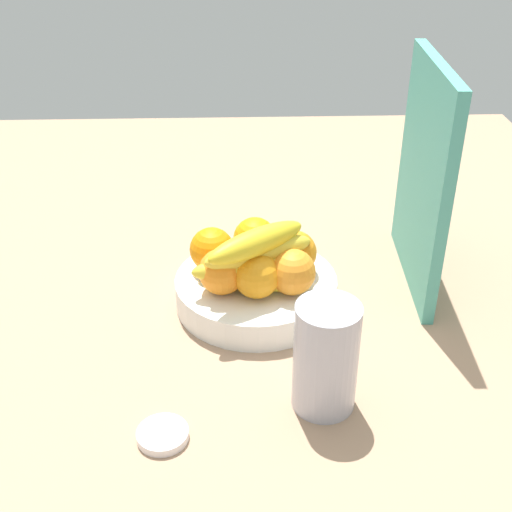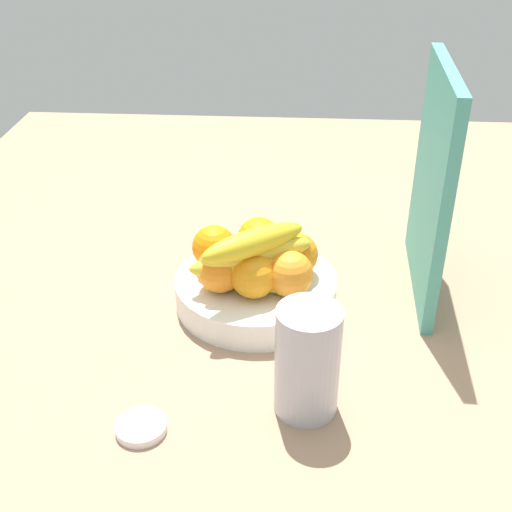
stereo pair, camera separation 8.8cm
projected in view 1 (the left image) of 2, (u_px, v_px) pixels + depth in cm
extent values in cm
cube|color=#A27F62|center=(263.00, 318.00, 105.41)|extent=(180.00, 140.00, 3.00)
cylinder|color=white|center=(256.00, 290.00, 105.19)|extent=(25.25, 25.25, 4.65)
sphere|color=orange|center=(255.00, 239.00, 107.57)|extent=(6.99, 6.99, 6.99)
sphere|color=orange|center=(212.00, 249.00, 104.64)|extent=(6.99, 6.99, 6.99)
sphere|color=orange|center=(222.00, 272.00, 99.06)|extent=(6.99, 6.99, 6.99)
sphere|color=orange|center=(257.00, 275.00, 98.22)|extent=(6.99, 6.99, 6.99)
sphere|color=orange|center=(292.00, 272.00, 98.96)|extent=(6.99, 6.99, 6.99)
sphere|color=orange|center=(294.00, 253.00, 103.77)|extent=(6.99, 6.99, 6.99)
ellipsoid|color=yellow|center=(250.00, 276.00, 100.67)|extent=(8.58, 17.44, 4.00)
ellipsoid|color=yellow|center=(249.00, 268.00, 98.52)|extent=(5.90, 17.34, 4.00)
ellipsoid|color=gold|center=(259.00, 252.00, 98.28)|extent=(9.96, 17.28, 4.00)
ellipsoid|color=yellow|center=(256.00, 242.00, 96.33)|extent=(13.28, 16.07, 4.00)
cube|color=teal|center=(424.00, 178.00, 104.09)|extent=(28.05, 3.08, 36.00)
cylinder|color=#B2B3C2|center=(326.00, 357.00, 83.09)|extent=(8.19, 8.19, 15.09)
cylinder|color=white|center=(163.00, 435.00, 81.33)|extent=(6.38, 6.38, 1.12)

